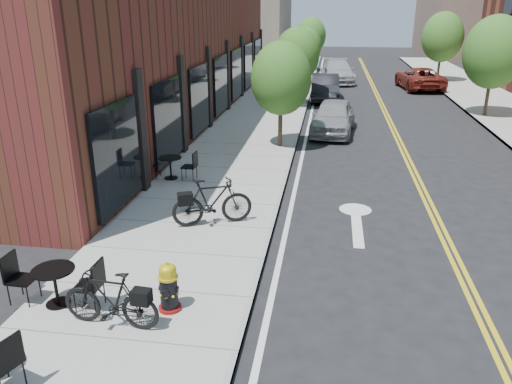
{
  "coord_description": "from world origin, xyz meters",
  "views": [
    {
      "loc": [
        1.18,
        -9.19,
        5.07
      ],
      "look_at": [
        -0.41,
        1.57,
        1.0
      ],
      "focal_mm": 35.0,
      "sensor_mm": 36.0,
      "label": 1
    }
  ],
  "objects_px": {
    "bicycle_right": "(212,202)",
    "parked_car_c": "(337,71)",
    "parked_car_b": "(325,88)",
    "fire_hydrant": "(169,287)",
    "bicycle_left": "(110,299)",
    "bistro_set_b": "(55,281)",
    "parked_car_a": "(333,117)",
    "bistro_set_c": "(170,165)",
    "parked_car_far": "(419,78)"
  },
  "relations": [
    {
      "from": "fire_hydrant",
      "to": "bicycle_right",
      "type": "relative_size",
      "value": 0.47
    },
    {
      "from": "parked_car_a",
      "to": "parked_car_b",
      "type": "relative_size",
      "value": 0.95
    },
    {
      "from": "bistro_set_c",
      "to": "parked_car_far",
      "type": "xyz_separation_m",
      "value": [
        10.31,
        19.87,
        0.14
      ]
    },
    {
      "from": "bistro_set_b",
      "to": "bicycle_right",
      "type": "bearing_deg",
      "value": 64.38
    },
    {
      "from": "bistro_set_b",
      "to": "parked_car_c",
      "type": "distance_m",
      "value": 29.56
    },
    {
      "from": "fire_hydrant",
      "to": "parked_car_c",
      "type": "height_order",
      "value": "parked_car_c"
    },
    {
      "from": "parked_car_c",
      "to": "bistro_set_c",
      "type": "bearing_deg",
      "value": -107.77
    },
    {
      "from": "fire_hydrant",
      "to": "bistro_set_b",
      "type": "height_order",
      "value": "bistro_set_b"
    },
    {
      "from": "bicycle_left",
      "to": "parked_car_b",
      "type": "relative_size",
      "value": 0.39
    },
    {
      "from": "bistro_set_b",
      "to": "parked_car_far",
      "type": "relative_size",
      "value": 0.34
    },
    {
      "from": "bistro_set_c",
      "to": "parked_car_b",
      "type": "height_order",
      "value": "parked_car_b"
    },
    {
      "from": "fire_hydrant",
      "to": "parked_car_far",
      "type": "distance_m",
      "value": 27.88
    },
    {
      "from": "bicycle_right",
      "to": "parked_car_far",
      "type": "xyz_separation_m",
      "value": [
        8.27,
        23.02,
        -0.01
      ]
    },
    {
      "from": "bicycle_left",
      "to": "bistro_set_c",
      "type": "distance_m",
      "value": 7.49
    },
    {
      "from": "bistro_set_c",
      "to": "parked_car_b",
      "type": "xyz_separation_m",
      "value": [
        4.37,
        14.95,
        0.16
      ]
    },
    {
      "from": "bicycle_right",
      "to": "parked_car_far",
      "type": "distance_m",
      "value": 24.46
    },
    {
      "from": "fire_hydrant",
      "to": "bistro_set_b",
      "type": "bearing_deg",
      "value": -174.44
    },
    {
      "from": "fire_hydrant",
      "to": "parked_car_b",
      "type": "height_order",
      "value": "parked_car_b"
    },
    {
      "from": "bicycle_left",
      "to": "parked_car_a",
      "type": "distance_m",
      "value": 14.81
    },
    {
      "from": "fire_hydrant",
      "to": "parked_car_c",
      "type": "relative_size",
      "value": 0.18
    },
    {
      "from": "parked_car_a",
      "to": "parked_car_b",
      "type": "height_order",
      "value": "parked_car_b"
    },
    {
      "from": "bicycle_left",
      "to": "bistro_set_c",
      "type": "xyz_separation_m",
      "value": [
        -1.33,
        7.37,
        -0.07
      ]
    },
    {
      "from": "parked_car_a",
      "to": "parked_car_c",
      "type": "relative_size",
      "value": 0.8
    },
    {
      "from": "parked_car_b",
      "to": "parked_car_c",
      "type": "height_order",
      "value": "parked_car_c"
    },
    {
      "from": "bicycle_right",
      "to": "parked_car_a",
      "type": "height_order",
      "value": "parked_car_a"
    },
    {
      "from": "parked_car_b",
      "to": "parked_car_c",
      "type": "bearing_deg",
      "value": 82.46
    },
    {
      "from": "bistro_set_b",
      "to": "parked_car_a",
      "type": "bearing_deg",
      "value": 72.63
    },
    {
      "from": "bicycle_left",
      "to": "bistro_set_b",
      "type": "bearing_deg",
      "value": -105.73
    },
    {
      "from": "parked_car_a",
      "to": "parked_car_far",
      "type": "distance_m",
      "value": 13.96
    },
    {
      "from": "bicycle_right",
      "to": "bistro_set_c",
      "type": "height_order",
      "value": "bicycle_right"
    },
    {
      "from": "parked_car_a",
      "to": "parked_car_far",
      "type": "relative_size",
      "value": 0.83
    },
    {
      "from": "bistro_set_b",
      "to": "parked_car_c",
      "type": "bearing_deg",
      "value": 81.73
    },
    {
      "from": "fire_hydrant",
      "to": "parked_car_b",
      "type": "bearing_deg",
      "value": 85.51
    },
    {
      "from": "bicycle_right",
      "to": "parked_car_b",
      "type": "relative_size",
      "value": 0.44
    },
    {
      "from": "bicycle_left",
      "to": "bicycle_right",
      "type": "distance_m",
      "value": 4.28
    },
    {
      "from": "fire_hydrant",
      "to": "parked_car_c",
      "type": "distance_m",
      "value": 29.15
    },
    {
      "from": "bicycle_left",
      "to": "parked_car_c",
      "type": "height_order",
      "value": "parked_car_c"
    },
    {
      "from": "fire_hydrant",
      "to": "bicycle_left",
      "type": "relative_size",
      "value": 0.54
    },
    {
      "from": "bicycle_right",
      "to": "bistro_set_b",
      "type": "relative_size",
      "value": 1.14
    },
    {
      "from": "bicycle_left",
      "to": "parked_car_far",
      "type": "distance_m",
      "value": 28.68
    },
    {
      "from": "bistro_set_c",
      "to": "parked_car_far",
      "type": "distance_m",
      "value": 22.39
    },
    {
      "from": "bicycle_right",
      "to": "parked_car_c",
      "type": "relative_size",
      "value": 0.37
    },
    {
      "from": "parked_car_a",
      "to": "parked_car_c",
      "type": "xyz_separation_m",
      "value": [
        0.24,
        15.21,
        0.05
      ]
    },
    {
      "from": "parked_car_c",
      "to": "fire_hydrant",
      "type": "bearing_deg",
      "value": -100.72
    },
    {
      "from": "bistro_set_b",
      "to": "parked_car_a",
      "type": "xyz_separation_m",
      "value": [
        4.74,
        13.93,
        0.12
      ]
    },
    {
      "from": "fire_hydrant",
      "to": "bistro_set_b",
      "type": "distance_m",
      "value": 2.01
    },
    {
      "from": "bistro_set_b",
      "to": "parked_car_b",
      "type": "relative_size",
      "value": 0.39
    },
    {
      "from": "bistro_set_b",
      "to": "parked_car_a",
      "type": "relative_size",
      "value": 0.41
    },
    {
      "from": "bicycle_right",
      "to": "parked_car_c",
      "type": "xyz_separation_m",
      "value": [
        3.06,
        25.37,
        0.05
      ]
    },
    {
      "from": "fire_hydrant",
      "to": "parked_car_far",
      "type": "relative_size",
      "value": 0.18
    }
  ]
}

